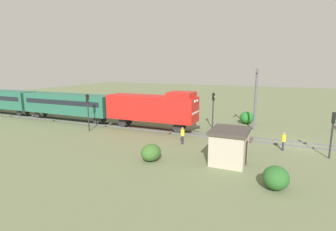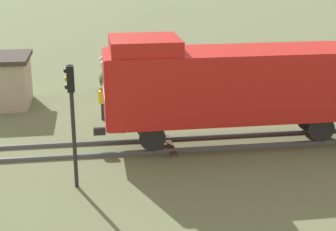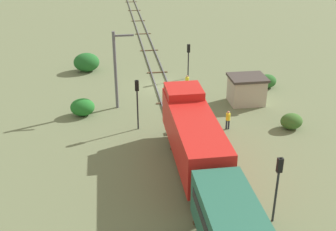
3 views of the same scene
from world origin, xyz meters
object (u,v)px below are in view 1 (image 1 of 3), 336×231
at_px(catenary_mast, 256,98).
at_px(worker_by_signal, 183,134).
at_px(traffic_signal_far, 88,106).
at_px(passenger_car_leading, 68,103).
at_px(traffic_signal_near, 333,127).
at_px(relay_hut, 229,146).
at_px(worker_near_track, 284,140).
at_px(traffic_signal_mid, 213,104).
at_px(locomotive, 153,107).

bearing_deg(catenary_mast, worker_by_signal, 147.12).
relative_size(traffic_signal_far, worker_by_signal, 2.59).
relative_size(passenger_car_leading, traffic_signal_near, 3.57).
xyz_separation_m(traffic_signal_far, relay_hut, (-3.90, -17.30, -1.65)).
bearing_deg(worker_near_track, passenger_car_leading, 139.11).
bearing_deg(traffic_signal_far, traffic_signal_mid, -62.19).
bearing_deg(passenger_car_leading, worker_by_signal, -102.65).
relative_size(traffic_signal_mid, relay_hut, 1.27).
bearing_deg(catenary_mast, traffic_signal_near, -139.83).
relative_size(traffic_signal_mid, worker_by_signal, 2.62).
distance_m(catenary_mast, relay_hut, 12.71).
relative_size(traffic_signal_near, catenary_mast, 0.53).
bearing_deg(traffic_signal_mid, traffic_signal_near, -119.62).
bearing_deg(traffic_signal_mid, worker_near_track, -125.89).
bearing_deg(worker_by_signal, traffic_signal_mid, 13.20).
bearing_deg(traffic_signal_mid, passenger_car_leading, 99.71).
bearing_deg(worker_by_signal, relay_hut, -100.57).
bearing_deg(relay_hut, traffic_signal_near, -60.44).
xyz_separation_m(locomotive, catenary_mast, (4.93, -11.28, 1.16)).
bearing_deg(traffic_signal_near, passenger_car_leading, 84.20).
distance_m(worker_by_signal, relay_hut, 6.16).
xyz_separation_m(passenger_car_leading, relay_hut, (-7.50, -23.90, -1.13)).
bearing_deg(relay_hut, passenger_car_leading, 72.58).
relative_size(passenger_car_leading, worker_near_track, 8.24).
height_order(traffic_signal_near, worker_near_track, traffic_signal_near).
relative_size(traffic_signal_far, relay_hut, 1.26).
bearing_deg(relay_hut, traffic_signal_far, 77.29).
bearing_deg(catenary_mast, relay_hut, 176.70).
relative_size(traffic_signal_far, catenary_mast, 0.60).
height_order(traffic_signal_far, catenary_mast, catenary_mast).
height_order(traffic_signal_near, traffic_signal_far, traffic_signal_far).
relative_size(traffic_signal_near, traffic_signal_far, 0.89).
distance_m(traffic_signal_near, traffic_signal_mid, 13.36).
height_order(traffic_signal_near, catenary_mast, catenary_mast).
xyz_separation_m(traffic_signal_near, traffic_signal_mid, (6.60, 11.61, 0.34)).
height_order(traffic_signal_mid, traffic_signal_far, traffic_signal_mid).
relative_size(traffic_signal_mid, catenary_mast, 0.60).
bearing_deg(traffic_signal_mid, worker_by_signal, 171.31).
relative_size(locomotive, worker_near_track, 6.82).
distance_m(locomotive, traffic_signal_near, 18.43).
height_order(traffic_signal_far, relay_hut, traffic_signal_far).
relative_size(worker_by_signal, catenary_mast, 0.23).
distance_m(passenger_car_leading, traffic_signal_far, 7.54).
relative_size(passenger_car_leading, traffic_signal_mid, 3.15).
bearing_deg(passenger_car_leading, relay_hut, -107.42).
bearing_deg(worker_near_track, worker_by_signal, 155.12).
distance_m(worker_near_track, worker_by_signal, 9.35).
height_order(locomotive, traffic_signal_near, locomotive).
bearing_deg(locomotive, catenary_mast, -66.38).
height_order(worker_near_track, catenary_mast, catenary_mast).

